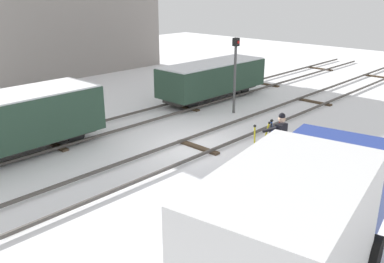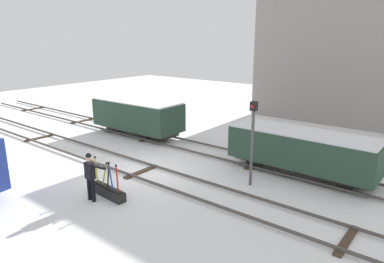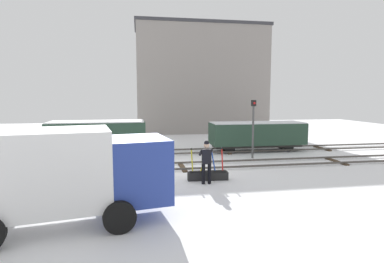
{
  "view_description": "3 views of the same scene",
  "coord_description": "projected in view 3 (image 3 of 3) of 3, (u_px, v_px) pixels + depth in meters",
  "views": [
    {
      "loc": [
        -10.34,
        -9.54,
        5.56
      ],
      "look_at": [
        -0.28,
        0.02,
        0.72
      ],
      "focal_mm": 38.39,
      "sensor_mm": 36.0,
      "label": 1
    },
    {
      "loc": [
        10.89,
        -10.0,
        5.87
      ],
      "look_at": [
        0.52,
        2.99,
        1.37
      ],
      "focal_mm": 32.5,
      "sensor_mm": 36.0,
      "label": 2
    },
    {
      "loc": [
        -2.21,
        -15.73,
        3.71
      ],
      "look_at": [
        0.98,
        2.81,
        1.58
      ],
      "focal_mm": 29.24,
      "sensor_mm": 36.0,
      "label": 3
    }
  ],
  "objects": [
    {
      "name": "ground_plane",
      "position": [
        183.0,
        168.0,
        16.19
      ],
      "size": [
        60.0,
        60.0,
        0.0
      ],
      "primitive_type": "plane",
      "color": "white"
    },
    {
      "name": "track_main_line",
      "position": [
        183.0,
        166.0,
        16.18
      ],
      "size": [
        44.0,
        1.94,
        0.18
      ],
      "color": "#4C4742",
      "rests_on": "ground_plane"
    },
    {
      "name": "track_siding_near",
      "position": [
        174.0,
        152.0,
        20.28
      ],
      "size": [
        44.0,
        1.94,
        0.18
      ],
      "color": "#4C4742",
      "rests_on": "ground_plane"
    },
    {
      "name": "switch_lever_frame",
      "position": [
        208.0,
        174.0,
        13.87
      ],
      "size": [
        1.82,
        0.47,
        1.45
      ],
      "rotation": [
        0.0,
        0.0,
        -0.06
      ],
      "color": "black",
      "rests_on": "ground_plane"
    },
    {
      "name": "rail_worker",
      "position": [
        206.0,
        159.0,
        13.19
      ],
      "size": [
        0.56,
        0.7,
        1.86
      ],
      "rotation": [
        0.0,
        0.0,
        -0.06
      ],
      "color": "black",
      "rests_on": "ground_plane"
    },
    {
      "name": "delivery_truck",
      "position": [
        68.0,
        171.0,
        8.94
      ],
      "size": [
        5.86,
        3.14,
        2.78
      ],
      "rotation": [
        0.0,
        0.0,
        0.17
      ],
      "color": "navy",
      "rests_on": "ground_plane"
    },
    {
      "name": "signal_post",
      "position": [
        253.0,
        122.0,
        18.52
      ],
      "size": [
        0.24,
        0.32,
        3.48
      ],
      "color": "#4C4C4C",
      "rests_on": "ground_plane"
    },
    {
      "name": "apartment_building",
      "position": [
        200.0,
        79.0,
        33.02
      ],
      "size": [
        13.47,
        6.06,
        10.96
      ],
      "color": "gray",
      "rests_on": "ground_plane"
    },
    {
      "name": "freight_car_mid_siding",
      "position": [
        98.0,
        136.0,
        19.35
      ],
      "size": [
        5.85,
        2.37,
        2.19
      ],
      "rotation": [
        0.0,
        0.0,
        0.02
      ],
      "color": "#2D2B28",
      "rests_on": "ground_plane"
    },
    {
      "name": "freight_car_back_track",
      "position": [
        257.0,
        134.0,
        21.12
      ],
      "size": [
        6.33,
        2.12,
        1.97
      ],
      "rotation": [
        0.0,
        0.0,
        -0.01
      ],
      "color": "#2D2B28",
      "rests_on": "ground_plane"
    },
    {
      "name": "perched_bird_roof_left",
      "position": [
        186.0,
        30.0,
        34.55
      ],
      "size": [
        0.28,
        0.15,
        0.13
      ],
      "rotation": [
        0.0,
        0.0,
        3.0
      ],
      "color": "#333338",
      "rests_on": "apartment_building"
    },
    {
      "name": "perched_bird_roof_right",
      "position": [
        259.0,
        22.0,
        31.05
      ],
      "size": [
        0.28,
        0.23,
        0.13
      ],
      "rotation": [
        0.0,
        0.0,
        0.57
      ],
      "color": "#514C47",
      "rests_on": "apartment_building"
    }
  ]
}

